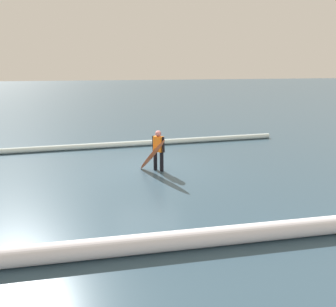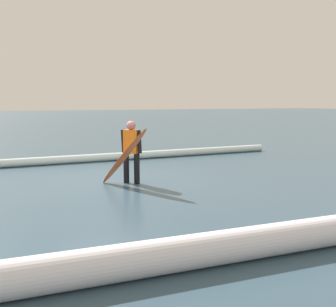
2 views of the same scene
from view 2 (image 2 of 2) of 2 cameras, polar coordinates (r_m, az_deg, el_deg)
ground_plane at (r=10.23m, az=-7.90°, el=-3.86°), size 162.57×162.57×0.00m
surfer at (r=9.78m, az=-5.19°, el=0.70°), size 0.40×0.46×1.52m
surfboard at (r=9.42m, az=-6.26°, el=-0.51°), size 0.89×1.42×1.42m
wave_crest_foreground at (r=13.26m, az=-16.06°, el=-0.95°), size 16.38×0.61×0.26m
wave_crest_midground at (r=5.45m, az=13.62°, el=-11.84°), size 23.44×1.41×0.41m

